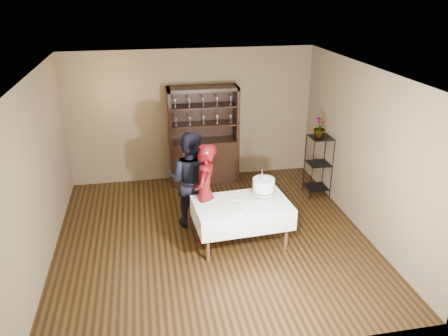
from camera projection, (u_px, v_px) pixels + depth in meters
The scene contains 14 objects.
floor at pixel (212, 237), 7.19m from camera, with size 5.00×5.00×0.00m, color black.
ceiling at pixel (210, 73), 6.13m from camera, with size 5.00×5.00×0.00m, color white.
back_wall at pixel (192, 116), 8.92m from camera, with size 5.00×0.02×2.70m, color brown.
wall_left at pixel (39, 174), 6.23m from camera, with size 0.02×5.00×2.70m, color brown.
wall_right at pixel (363, 151), 7.09m from camera, with size 0.02×5.00×2.70m, color brown.
china_hutch at pixel (204, 151), 9.00m from camera, with size 1.40×0.48×2.00m.
plant_etagere at pixel (318, 163), 8.41m from camera, with size 0.42×0.42×1.20m.
cake_table at pixel (242, 213), 6.81m from camera, with size 1.52×1.00×0.73m.
woman at pixel (205, 193), 6.87m from camera, with size 0.60×0.39×1.63m, color #3A050A.
man at pixel (190, 180), 7.28m from camera, with size 0.81×0.63×1.68m, color black.
cake at pixel (264, 186), 6.80m from camera, with size 0.39×0.39×0.53m.
plate_near at pixel (237, 211), 6.49m from camera, with size 0.21×0.21×0.01m, color silver.
plate_far at pixel (237, 198), 6.87m from camera, with size 0.16×0.16×0.01m, color silver.
potted_plant at pixel (319, 127), 8.15m from camera, with size 0.21×0.21×0.37m, color #446630.
Camera 1 is at (-0.97, -6.09, 3.87)m, focal length 35.00 mm.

